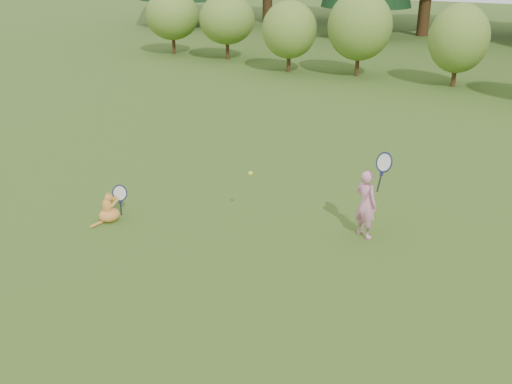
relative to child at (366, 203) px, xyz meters
The scene contains 5 objects.
ground 2.33m from the child, 134.22° to the right, with size 100.00×100.00×0.00m, color #315116.
shrub_row 11.52m from the child, 97.90° to the left, with size 28.00×3.00×2.80m, color #457323, non-canonical shape.
child is the anchor object (origin of this frame).
cat 3.95m from the child, 156.16° to the right, with size 0.48×0.68×0.65m.
tennis_ball 1.78m from the child, 164.29° to the right, with size 0.07×0.07×0.07m.
Camera 1 is at (4.20, -5.67, 3.86)m, focal length 40.00 mm.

